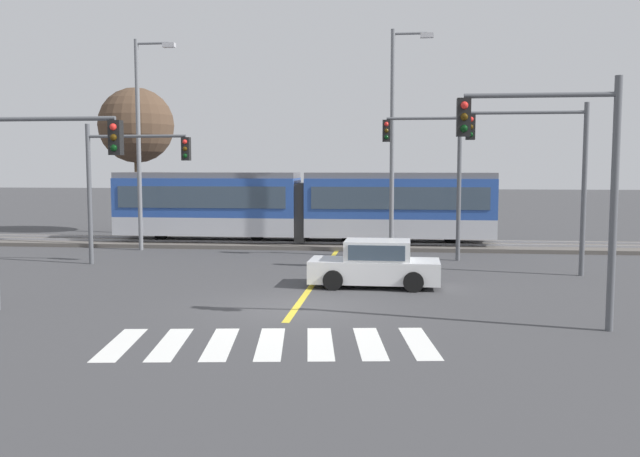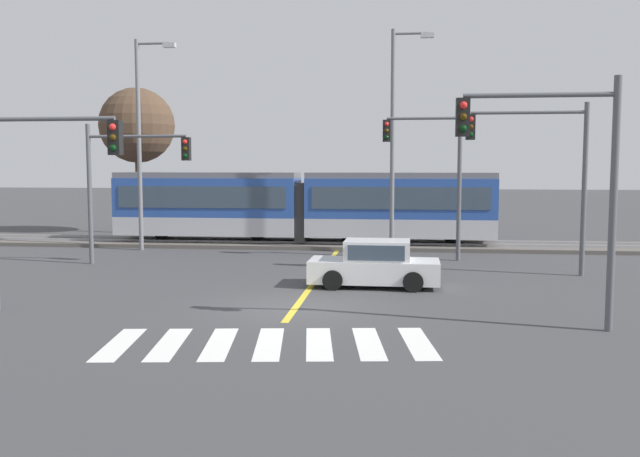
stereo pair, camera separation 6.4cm
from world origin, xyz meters
name	(u,v)px [view 1 (the left image)]	position (x,y,z in m)	size (l,w,h in m)	color
ground_plane	(296,307)	(0.00, 0.00, 0.00)	(200.00, 200.00, 0.00)	#3D3D3F
track_bed	(340,244)	(0.00, 14.64, 0.09)	(120.00, 4.00, 0.18)	#56514C
rail_near	(339,243)	(0.00, 13.92, 0.23)	(120.00, 0.08, 0.10)	#939399
rail_far	(341,240)	(0.00, 15.36, 0.23)	(120.00, 0.08, 0.10)	#939399
light_rail_tram	(302,204)	(-1.88, 14.63, 2.05)	(18.50, 2.64, 3.43)	#B7BAC1
crosswalk_stripe_0	(120,344)	(-3.27, -4.32, 0.00)	(0.56, 2.80, 0.01)	silver
crosswalk_stripe_1	(170,344)	(-2.18, -4.18, 0.00)	(0.56, 2.80, 0.01)	silver
crosswalk_stripe_2	(220,344)	(-1.09, -4.03, 0.00)	(0.56, 2.80, 0.01)	silver
crosswalk_stripe_3	(270,343)	(0.00, -3.89, 0.00)	(0.56, 2.80, 0.01)	silver
crosswalk_stripe_4	(320,343)	(1.09, -3.74, 0.00)	(0.56, 2.80, 0.01)	silver
crosswalk_stripe_5	(370,343)	(2.18, -3.60, 0.00)	(0.56, 2.80, 0.01)	silver
crosswalk_stripe_6	(419,343)	(3.27, -3.45, 0.00)	(0.56, 2.80, 0.01)	silver
lane_centre_line	(319,276)	(0.00, 5.37, 0.00)	(0.20, 14.52, 0.01)	gold
sedan_crossing	(375,265)	(2.06, 3.55, 0.70)	(4.23, 1.97, 1.52)	silver
traffic_light_mid_left	(125,171)	(-7.93, 7.42, 3.70)	(4.25, 0.38, 5.58)	#515459
traffic_light_near_right	(560,164)	(6.54, -1.83, 3.96)	(3.75, 0.38, 5.99)	#515459
traffic_light_far_right	(434,161)	(4.26, 10.07, 4.14)	(3.25, 0.38, 6.39)	#515459
traffic_light_mid_right	(543,160)	(7.91, 6.57, 4.13)	(4.25, 0.38, 6.15)	#515459
traffic_light_near_left	(38,174)	(-6.74, -1.28, 3.70)	(3.75, 0.38, 5.55)	#515459
street_lamp_west	(141,134)	(-9.00, 12.01, 5.40)	(1.93, 0.28, 9.68)	slate
street_lamp_centre	(395,131)	(2.65, 11.92, 5.47)	(1.83, 0.28, 9.85)	slate
bare_tree_far_west	(136,126)	(-12.27, 19.67, 6.24)	(4.32, 4.32, 8.43)	brown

